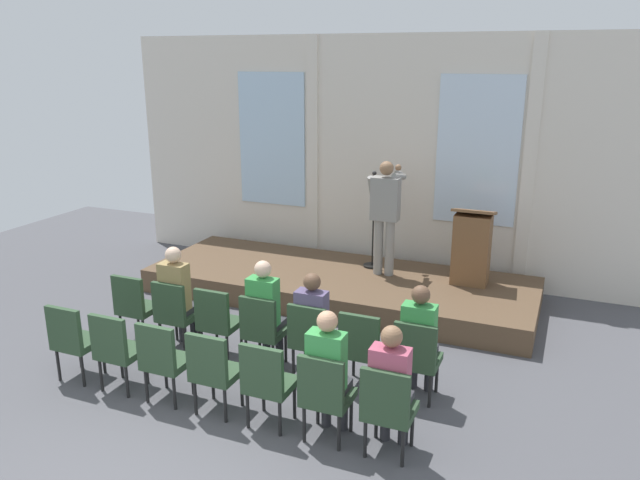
% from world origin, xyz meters
% --- Properties ---
extents(rear_partition, '(8.92, 0.14, 3.97)m').
position_xyz_m(rear_partition, '(0.03, 6.15, 2.00)').
color(rear_partition, silver).
rests_on(rear_partition, ground).
extents(stage_platform, '(5.94, 2.11, 0.37)m').
position_xyz_m(stage_platform, '(0.00, 4.80, 0.18)').
color(stage_platform, brown).
rests_on(stage_platform, ground).
extents(speaker, '(0.52, 0.69, 1.76)m').
position_xyz_m(speaker, '(0.63, 5.06, 1.39)').
color(speaker, gray).
rests_on(speaker, stage_platform).
extents(mic_stand, '(0.28, 0.28, 1.55)m').
position_xyz_m(mic_stand, '(0.37, 5.32, 0.70)').
color(mic_stand, black).
rests_on(mic_stand, stage_platform).
extents(lectern, '(0.60, 0.48, 1.16)m').
position_xyz_m(lectern, '(1.93, 5.17, 0.92)').
color(lectern, brown).
rests_on(lectern, stage_platform).
extents(chair_r0_c0, '(0.46, 0.44, 0.94)m').
position_xyz_m(chair_r0_c0, '(-1.86, 2.25, 0.53)').
color(chair_r0_c0, black).
rests_on(chair_r0_c0, ground).
extents(chair_r0_c1, '(0.46, 0.44, 0.94)m').
position_xyz_m(chair_r0_c1, '(-1.24, 2.25, 0.53)').
color(chair_r0_c1, black).
rests_on(chair_r0_c1, ground).
extents(audience_r0_c1, '(0.36, 0.39, 1.37)m').
position_xyz_m(audience_r0_c1, '(-1.24, 2.33, 0.76)').
color(audience_r0_c1, '#2D2D33').
rests_on(audience_r0_c1, ground).
extents(chair_r0_c2, '(0.46, 0.44, 0.94)m').
position_xyz_m(chair_r0_c2, '(-0.62, 2.25, 0.53)').
color(chair_r0_c2, black).
rests_on(chair_r0_c2, ground).
extents(chair_r0_c3, '(0.46, 0.44, 0.94)m').
position_xyz_m(chair_r0_c3, '(0.00, 2.25, 0.53)').
color(chair_r0_c3, black).
rests_on(chair_r0_c3, ground).
extents(audience_r0_c3, '(0.36, 0.39, 1.35)m').
position_xyz_m(audience_r0_c3, '(0.00, 2.33, 0.75)').
color(audience_r0_c3, '#2D2D33').
rests_on(audience_r0_c3, ground).
extents(chair_r0_c4, '(0.46, 0.44, 0.94)m').
position_xyz_m(chair_r0_c4, '(0.62, 2.25, 0.53)').
color(chair_r0_c4, black).
rests_on(chair_r0_c4, ground).
extents(audience_r0_c4, '(0.36, 0.39, 1.28)m').
position_xyz_m(audience_r0_c4, '(0.62, 2.33, 0.71)').
color(audience_r0_c4, '#2D2D33').
rests_on(audience_r0_c4, ground).
extents(chair_r0_c5, '(0.46, 0.44, 0.94)m').
position_xyz_m(chair_r0_c5, '(1.24, 2.25, 0.53)').
color(chair_r0_c5, black).
rests_on(chair_r0_c5, ground).
extents(chair_r0_c6, '(0.46, 0.44, 0.94)m').
position_xyz_m(chair_r0_c6, '(1.86, 2.25, 0.53)').
color(chair_r0_c6, black).
rests_on(chair_r0_c6, ground).
extents(audience_r0_c6, '(0.36, 0.39, 1.32)m').
position_xyz_m(audience_r0_c6, '(1.86, 2.33, 0.73)').
color(audience_r0_c6, '#2D2D33').
rests_on(audience_r0_c6, ground).
extents(chair_r1_c0, '(0.46, 0.44, 0.94)m').
position_xyz_m(chair_r1_c0, '(-1.86, 1.17, 0.53)').
color(chair_r1_c0, black).
rests_on(chair_r1_c0, ground).
extents(chair_r1_c1, '(0.46, 0.44, 0.94)m').
position_xyz_m(chair_r1_c1, '(-1.24, 1.17, 0.53)').
color(chair_r1_c1, black).
rests_on(chair_r1_c1, ground).
extents(chair_r1_c2, '(0.46, 0.44, 0.94)m').
position_xyz_m(chair_r1_c2, '(-0.62, 1.17, 0.53)').
color(chair_r1_c2, black).
rests_on(chair_r1_c2, ground).
extents(chair_r1_c3, '(0.46, 0.44, 0.94)m').
position_xyz_m(chair_r1_c3, '(0.00, 1.17, 0.53)').
color(chair_r1_c3, black).
rests_on(chair_r1_c3, ground).
extents(chair_r1_c4, '(0.46, 0.44, 0.94)m').
position_xyz_m(chair_r1_c4, '(0.62, 1.17, 0.53)').
color(chair_r1_c4, black).
rests_on(chair_r1_c4, ground).
extents(chair_r1_c5, '(0.46, 0.44, 0.94)m').
position_xyz_m(chair_r1_c5, '(1.24, 1.17, 0.53)').
color(chair_r1_c5, black).
rests_on(chair_r1_c5, ground).
extents(audience_r1_c5, '(0.36, 0.39, 1.35)m').
position_xyz_m(audience_r1_c5, '(1.24, 1.25, 0.75)').
color(audience_r1_c5, '#2D2D33').
rests_on(audience_r1_c5, ground).
extents(chair_r1_c6, '(0.46, 0.44, 0.94)m').
position_xyz_m(chair_r1_c6, '(1.86, 1.17, 0.53)').
color(chair_r1_c6, black).
rests_on(chair_r1_c6, ground).
extents(audience_r1_c6, '(0.36, 0.39, 1.31)m').
position_xyz_m(audience_r1_c6, '(1.86, 1.25, 0.73)').
color(audience_r1_c6, '#2D2D33').
rests_on(audience_r1_c6, ground).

